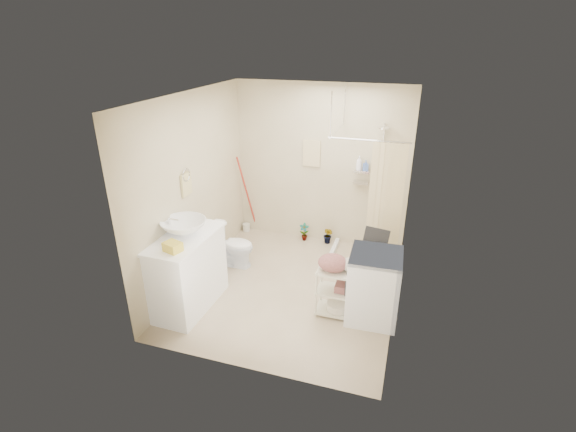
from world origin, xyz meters
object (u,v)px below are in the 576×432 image
(vanity, at_px, (186,271))
(laundry_rack, at_px, (339,288))
(toilet, at_px, (232,245))
(washing_machine, at_px, (374,286))

(vanity, bearing_deg, laundry_rack, 13.36)
(toilet, height_order, washing_machine, washing_machine)
(toilet, height_order, laundry_rack, laundry_rack)
(laundry_rack, bearing_deg, washing_machine, 10.37)
(vanity, height_order, laundry_rack, vanity)
(toilet, relative_size, washing_machine, 0.75)
(washing_machine, bearing_deg, laundry_rack, -171.57)
(toilet, xyz_separation_m, laundry_rack, (1.77, -0.73, 0.05))
(toilet, xyz_separation_m, washing_machine, (2.18, -0.66, 0.11))
(toilet, distance_m, washing_machine, 2.28)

